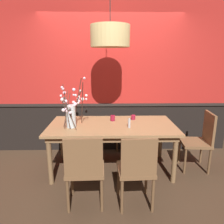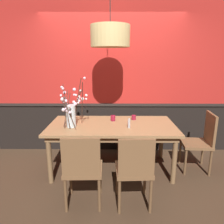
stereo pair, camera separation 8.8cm
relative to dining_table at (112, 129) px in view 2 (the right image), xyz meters
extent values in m
plane|color=#422D1E|center=(0.00, 0.00, -0.67)|extent=(24.00, 24.00, 0.00)
cube|color=black|center=(0.00, 0.80, -0.23)|extent=(4.44, 0.12, 0.88)
cube|color=black|center=(0.00, 0.79, 0.23)|extent=(4.44, 0.14, 0.05)
cube|color=#B2231E|center=(0.00, 0.80, 1.21)|extent=(4.44, 0.12, 2.00)
cube|color=#997047|center=(0.00, 0.00, 0.06)|extent=(1.93, 0.99, 0.04)
cube|color=brown|center=(0.00, 0.00, 0.00)|extent=(1.83, 0.88, 0.08)
cylinder|color=brown|center=(-0.88, -0.41, -0.32)|extent=(0.07, 0.07, 0.71)
cylinder|color=brown|center=(0.88, -0.41, -0.32)|extent=(0.07, 0.07, 0.71)
cylinder|color=brown|center=(-0.88, 0.41, -0.32)|extent=(0.07, 0.07, 0.71)
cylinder|color=brown|center=(0.88, 0.41, -0.32)|extent=(0.07, 0.07, 0.71)
cube|color=brown|center=(0.26, -0.85, -0.22)|extent=(0.44, 0.42, 0.04)
cube|color=brown|center=(0.27, -1.03, 0.03)|extent=(0.40, 0.06, 0.44)
cylinder|color=brown|center=(0.08, -0.69, -0.46)|extent=(0.04, 0.04, 0.44)
cylinder|color=brown|center=(0.43, -0.67, -0.46)|extent=(0.04, 0.04, 0.44)
cylinder|color=brown|center=(0.09, -1.03, -0.46)|extent=(0.04, 0.04, 0.44)
cylinder|color=brown|center=(0.45, -1.01, -0.46)|extent=(0.04, 0.04, 0.44)
cube|color=brown|center=(0.27, 0.81, -0.23)|extent=(0.42, 0.40, 0.04)
cube|color=brown|center=(0.27, 0.98, 0.04)|extent=(0.38, 0.05, 0.48)
cylinder|color=brown|center=(0.45, 0.65, -0.46)|extent=(0.04, 0.04, 0.42)
cylinder|color=brown|center=(0.11, 0.64, -0.46)|extent=(0.04, 0.04, 0.42)
cylinder|color=brown|center=(0.44, 0.98, -0.46)|extent=(0.04, 0.04, 0.42)
cylinder|color=brown|center=(0.10, 0.96, -0.46)|extent=(0.04, 0.04, 0.42)
cube|color=brown|center=(-0.34, -0.82, -0.22)|extent=(0.46, 0.41, 0.04)
cube|color=brown|center=(-0.33, -1.00, 0.02)|extent=(0.43, 0.05, 0.45)
cylinder|color=brown|center=(-0.54, -0.66, -0.46)|extent=(0.04, 0.04, 0.43)
cylinder|color=brown|center=(-0.15, -0.65, -0.46)|extent=(0.04, 0.04, 0.43)
cylinder|color=brown|center=(-0.53, -1.00, -0.46)|extent=(0.04, 0.04, 0.43)
cylinder|color=brown|center=(-0.14, -0.99, -0.46)|extent=(0.04, 0.04, 0.43)
cube|color=brown|center=(1.32, -0.01, -0.23)|extent=(0.46, 0.46, 0.04)
cube|color=brown|center=(1.51, -0.03, 0.03)|extent=(0.07, 0.41, 0.47)
cylinder|color=brown|center=(1.12, -0.18, -0.46)|extent=(0.04, 0.04, 0.42)
cylinder|color=brown|center=(1.15, 0.19, -0.46)|extent=(0.04, 0.04, 0.42)
cylinder|color=brown|center=(1.49, -0.21, -0.46)|extent=(0.04, 0.04, 0.42)
cylinder|color=brown|center=(1.52, 0.16, -0.46)|extent=(0.04, 0.04, 0.42)
cylinder|color=silver|center=(-0.60, -0.12, 0.24)|extent=(0.14, 0.14, 0.33)
cylinder|color=silver|center=(-0.60, -0.12, 0.12)|extent=(0.12, 0.12, 0.07)
cylinder|color=#472D23|center=(-0.67, -0.13, 0.35)|extent=(0.05, 0.17, 0.54)
sphere|color=#FAC4E5|center=(-0.66, -0.17, 0.37)|extent=(0.03, 0.03, 0.03)
sphere|color=white|center=(-0.71, -0.15, 0.50)|extent=(0.05, 0.05, 0.05)
sphere|color=#F7C6D7|center=(-0.72, -0.15, 0.56)|extent=(0.04, 0.04, 0.04)
sphere|color=white|center=(-0.70, -0.11, 0.46)|extent=(0.04, 0.04, 0.04)
cylinder|color=#472D23|center=(-0.59, 0.03, 0.34)|extent=(0.29, 0.03, 0.52)
sphere|color=silver|center=(-0.60, 0.15, 0.52)|extent=(0.03, 0.03, 0.03)
sphere|color=#FFD0D0|center=(-0.63, 0.02, 0.32)|extent=(0.05, 0.05, 0.05)
sphere|color=#FFC9D0|center=(-0.59, 0.05, 0.42)|extent=(0.05, 0.05, 0.05)
sphere|color=silver|center=(-0.60, 0.20, 0.59)|extent=(0.05, 0.05, 0.05)
cylinder|color=#472D23|center=(-0.66, -0.10, 0.33)|extent=(0.12, 0.08, 0.50)
sphere|color=white|center=(-0.67, -0.04, 0.42)|extent=(0.03, 0.03, 0.03)
sphere|color=#F9CADD|center=(-0.69, -0.06, 0.59)|extent=(0.05, 0.05, 0.05)
sphere|color=#F9CDCE|center=(-0.71, -0.04, 0.50)|extent=(0.05, 0.05, 0.05)
sphere|color=#FFD6DC|center=(-0.66, -0.08, 0.34)|extent=(0.04, 0.04, 0.04)
sphere|color=white|center=(-0.71, -0.05, 0.47)|extent=(0.05, 0.05, 0.05)
cylinder|color=#472D23|center=(-0.51, -0.05, 0.44)|extent=(0.18, 0.23, 0.73)
sphere|color=#FFDDD2|center=(-0.50, -0.05, 0.43)|extent=(0.03, 0.03, 0.03)
sphere|color=silver|center=(-0.49, -0.04, 0.45)|extent=(0.04, 0.04, 0.04)
sphere|color=#F5CEE6|center=(-0.41, 0.06, 0.78)|extent=(0.04, 0.04, 0.04)
sphere|color=#FFDDD2|center=(-0.48, -0.07, 0.53)|extent=(0.03, 0.03, 0.03)
sphere|color=#F1C5E5|center=(-0.54, -0.08, 0.42)|extent=(0.05, 0.05, 0.05)
cylinder|color=#472D23|center=(-0.65, -0.17, 0.40)|extent=(0.10, 0.11, 0.63)
sphere|color=#FFC4D5|center=(-0.69, -0.23, 0.69)|extent=(0.03, 0.03, 0.03)
sphere|color=#FFC9DA|center=(-0.68, -0.22, 0.67)|extent=(0.04, 0.04, 0.04)
sphere|color=#FFCCE6|center=(-0.66, -0.15, 0.48)|extent=(0.05, 0.05, 0.05)
cylinder|color=#472D23|center=(-0.56, 0.00, 0.35)|extent=(0.22, 0.13, 0.53)
sphere|color=white|center=(-0.55, 0.05, 0.53)|extent=(0.04, 0.04, 0.04)
sphere|color=white|center=(-0.57, 0.00, 0.35)|extent=(0.04, 0.04, 0.04)
sphere|color=#FFDAD1|center=(-0.49, 0.08, 0.59)|extent=(0.03, 0.03, 0.03)
sphere|color=#FFCBE6|center=(-0.50, 0.06, 0.49)|extent=(0.04, 0.04, 0.04)
sphere|color=silver|center=(-0.52, 0.07, 0.46)|extent=(0.05, 0.05, 0.05)
cylinder|color=#472D23|center=(-0.60, -0.23, 0.32)|extent=(0.19, 0.06, 0.47)
sphere|color=#FDD4D7|center=(-0.59, -0.25, 0.42)|extent=(0.04, 0.04, 0.04)
sphere|color=#F3C9E3|center=(-0.59, -0.26, 0.33)|extent=(0.04, 0.04, 0.04)
sphere|color=#FFDCD0|center=(-0.60, -0.21, 0.32)|extent=(0.04, 0.04, 0.04)
sphere|color=#FBC9DE|center=(-0.60, -0.22, 0.33)|extent=(0.03, 0.03, 0.03)
cylinder|color=#472D23|center=(-0.44, -0.08, 0.42)|extent=(0.09, 0.34, 0.68)
sphere|color=white|center=(-0.38, -0.10, 0.50)|extent=(0.03, 0.03, 0.03)
sphere|color=white|center=(-0.38, -0.05, 0.54)|extent=(0.04, 0.04, 0.04)
sphere|color=#FBDAD7|center=(-0.43, -0.10, 0.50)|extent=(0.05, 0.05, 0.05)
cylinder|color=#472D23|center=(-0.66, -0.15, 0.29)|extent=(0.14, 0.14, 0.43)
sphere|color=#FFD1DD|center=(-0.64, -0.16, 0.33)|extent=(0.06, 0.06, 0.06)
sphere|color=silver|center=(-0.64, -0.14, 0.28)|extent=(0.03, 0.03, 0.03)
sphere|color=silver|center=(-0.70, -0.15, 0.35)|extent=(0.05, 0.05, 0.05)
cylinder|color=maroon|center=(0.36, 0.26, 0.12)|extent=(0.07, 0.07, 0.08)
torus|color=#A81B37|center=(0.36, 0.26, 0.15)|extent=(0.08, 0.08, 0.01)
cylinder|color=silver|center=(0.36, 0.26, 0.11)|extent=(0.05, 0.05, 0.04)
cylinder|color=maroon|center=(0.01, 0.19, 0.12)|extent=(0.07, 0.07, 0.09)
torus|color=#A81B37|center=(0.01, 0.19, 0.16)|extent=(0.08, 0.08, 0.01)
cylinder|color=silver|center=(0.01, 0.19, 0.11)|extent=(0.05, 0.05, 0.04)
cylinder|color=#ADADB2|center=(0.25, -0.16, 0.14)|extent=(0.04, 0.04, 0.13)
cylinder|color=beige|center=(0.25, -0.16, 0.21)|extent=(0.03, 0.03, 0.02)
cylinder|color=tan|center=(-0.03, 0.03, 1.37)|extent=(0.56, 0.56, 0.30)
sphere|color=#F9EAB7|center=(-0.03, 0.03, 1.33)|extent=(0.14, 0.14, 0.14)
camera|label=1|loc=(-0.06, -3.10, 1.07)|focal=33.74mm
camera|label=2|loc=(0.02, -3.10, 1.07)|focal=33.74mm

